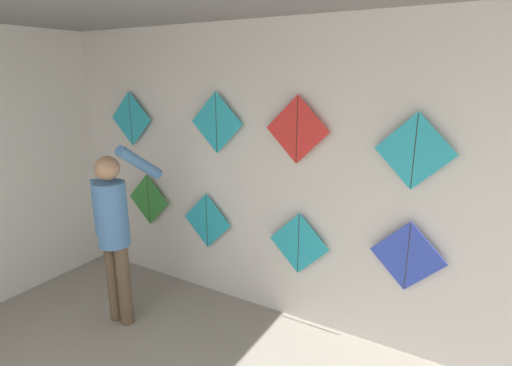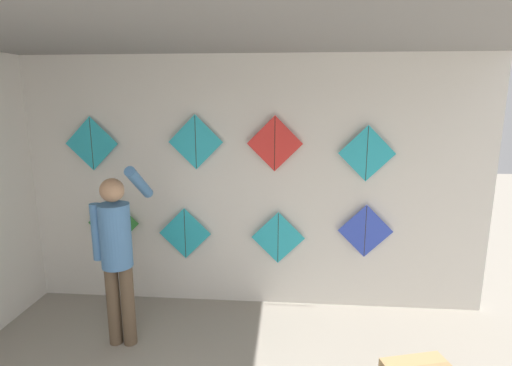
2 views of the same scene
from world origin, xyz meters
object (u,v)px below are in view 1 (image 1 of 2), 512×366
(kite_1, at_px, (207,221))
(shopkeeper, at_px, (114,226))
(kite_5, at_px, (216,123))
(kite_3, at_px, (407,256))
(kite_2, at_px, (299,244))
(kite_4, at_px, (131,119))
(kite_0, at_px, (148,200))
(kite_7, at_px, (415,151))
(kite_6, at_px, (297,130))

(kite_1, bearing_deg, shopkeeper, -116.74)
(kite_5, bearing_deg, kite_3, 0.00)
(kite_3, bearing_deg, kite_5, 180.00)
(kite_3, relative_size, kite_5, 1.00)
(kite_2, bearing_deg, kite_5, 180.00)
(kite_3, relative_size, kite_4, 1.00)
(shopkeeper, bearing_deg, kite_0, 115.04)
(kite_1, bearing_deg, kite_7, 0.00)
(kite_0, distance_m, kite_3, 2.84)
(kite_7, bearing_deg, kite_5, 180.00)
(kite_3, distance_m, kite_5, 2.08)
(shopkeeper, distance_m, kite_0, 0.93)
(kite_4, relative_size, kite_7, 1.00)
(shopkeeper, relative_size, kite_6, 2.93)
(kite_3, bearing_deg, kite_6, 180.00)
(shopkeeper, distance_m, kite_6, 1.88)
(kite_1, relative_size, kite_5, 1.00)
(kite_6, bearing_deg, kite_0, 180.00)
(kite_2, bearing_deg, kite_1, 180.00)
(kite_0, distance_m, kite_7, 2.93)
(kite_4, distance_m, kite_5, 1.17)
(kite_6, height_order, kite_7, kite_6)
(kite_4, bearing_deg, kite_3, 0.00)
(kite_3, bearing_deg, shopkeeper, -160.97)
(kite_1, bearing_deg, kite_0, 180.00)
(kite_6, bearing_deg, kite_3, 0.00)
(kite_5, height_order, kite_7, kite_5)
(kite_4, xyz_separation_m, kite_5, (1.17, 0.00, 0.03))
(kite_4, height_order, kite_6, kite_6)
(kite_5, bearing_deg, kite_1, 180.00)
(shopkeeper, height_order, kite_7, kite_7)
(kite_3, xyz_separation_m, kite_6, (-1.00, 0.00, 0.95))
(kite_1, bearing_deg, kite_6, 0.00)
(kite_2, height_order, kite_4, kite_4)
(kite_0, xyz_separation_m, kite_3, (2.84, 0.00, -0.02))
(kite_3, relative_size, kite_6, 1.00)
(kite_0, distance_m, kite_2, 1.89)
(kite_0, bearing_deg, kite_4, 180.00)
(shopkeeper, xyz_separation_m, kite_1, (0.42, 0.84, -0.15))
(kite_2, bearing_deg, kite_4, 180.00)
(kite_0, bearing_deg, kite_7, 0.00)
(kite_6, bearing_deg, kite_7, 0.00)
(kite_7, bearing_deg, kite_3, 0.00)
(kite_2, bearing_deg, kite_0, 180.00)
(kite_1, height_order, kite_2, kite_1)
(shopkeeper, bearing_deg, kite_2, 28.52)
(kite_0, relative_size, kite_1, 1.00)
(shopkeeper, bearing_deg, kite_3, 18.01)
(kite_0, relative_size, kite_5, 1.00)
(kite_2, relative_size, kite_4, 1.00)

